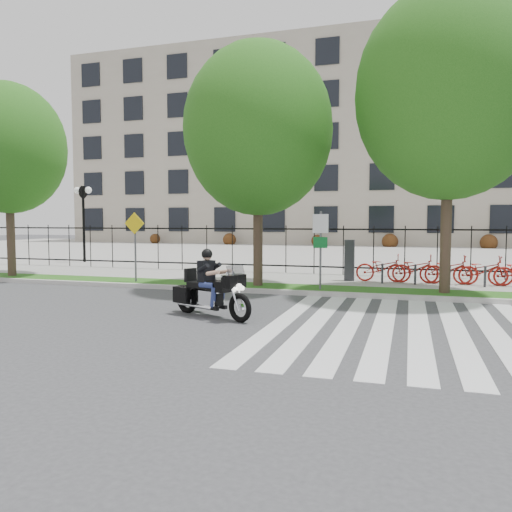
% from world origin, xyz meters
% --- Properties ---
extents(ground, '(120.00, 120.00, 0.00)m').
position_xyz_m(ground, '(0.00, 0.00, 0.00)').
color(ground, '#373739').
rests_on(ground, ground).
extents(curb, '(60.00, 0.20, 0.15)m').
position_xyz_m(curb, '(0.00, 4.10, 0.07)').
color(curb, '#B6B2AB').
rests_on(curb, ground).
extents(grass_verge, '(60.00, 1.50, 0.15)m').
position_xyz_m(grass_verge, '(0.00, 4.95, 0.07)').
color(grass_verge, '#1B4C13').
rests_on(grass_verge, ground).
extents(sidewalk, '(60.00, 3.50, 0.15)m').
position_xyz_m(sidewalk, '(0.00, 7.45, 0.07)').
color(sidewalk, '#9B9991').
rests_on(sidewalk, ground).
extents(plaza, '(80.00, 34.00, 0.10)m').
position_xyz_m(plaza, '(0.00, 25.00, 0.05)').
color(plaza, '#9B9991').
rests_on(plaza, ground).
extents(crosswalk_stripes, '(5.70, 8.00, 0.01)m').
position_xyz_m(crosswalk_stripes, '(4.83, 0.00, 0.01)').
color(crosswalk_stripes, silver).
rests_on(crosswalk_stripes, ground).
extents(iron_fence, '(30.00, 0.06, 2.00)m').
position_xyz_m(iron_fence, '(0.00, 9.20, 1.15)').
color(iron_fence, black).
rests_on(iron_fence, sidewalk).
extents(office_building, '(60.00, 21.90, 20.15)m').
position_xyz_m(office_building, '(0.00, 44.92, 9.97)').
color(office_building, '#A59785').
rests_on(office_building, ground).
extents(lamp_post_left, '(1.06, 0.70, 4.25)m').
position_xyz_m(lamp_post_left, '(-12.00, 12.00, 3.21)').
color(lamp_post_left, black).
rests_on(lamp_post_left, ground).
extents(street_tree_0, '(4.48, 4.48, 7.63)m').
position_xyz_m(street_tree_0, '(-10.26, 4.95, 5.19)').
color(street_tree_0, '#3C2E21').
rests_on(street_tree_0, grass_verge).
extents(street_tree_1, '(4.99, 4.99, 8.10)m').
position_xyz_m(street_tree_1, '(0.06, 4.95, 5.37)').
color(street_tree_1, '#3C2E21').
rests_on(street_tree_1, grass_verge).
extents(street_tree_2, '(5.57, 5.57, 9.21)m').
position_xyz_m(street_tree_2, '(6.02, 4.95, 6.15)').
color(street_tree_2, '#3C2E21').
rests_on(street_tree_2, grass_verge).
extents(bike_share_station, '(10.04, 0.87, 1.50)m').
position_xyz_m(bike_share_station, '(7.87, 7.20, 0.66)').
color(bike_share_station, '#2D2D33').
rests_on(bike_share_station, sidewalk).
extents(sign_pole_regulatory, '(0.50, 0.09, 2.50)m').
position_xyz_m(sign_pole_regulatory, '(2.26, 4.58, 1.74)').
color(sign_pole_regulatory, '#59595B').
rests_on(sign_pole_regulatory, grass_verge).
extents(sign_pole_warning, '(0.78, 0.09, 2.49)m').
position_xyz_m(sign_pole_warning, '(-4.43, 4.58, 1.74)').
color(sign_pole_warning, '#59595B').
rests_on(sign_pole_warning, grass_verge).
extents(motorcycle_rider, '(2.41, 1.41, 2.00)m').
position_xyz_m(motorcycle_rider, '(0.39, -0.04, 0.67)').
color(motorcycle_rider, black).
rests_on(motorcycle_rider, ground).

